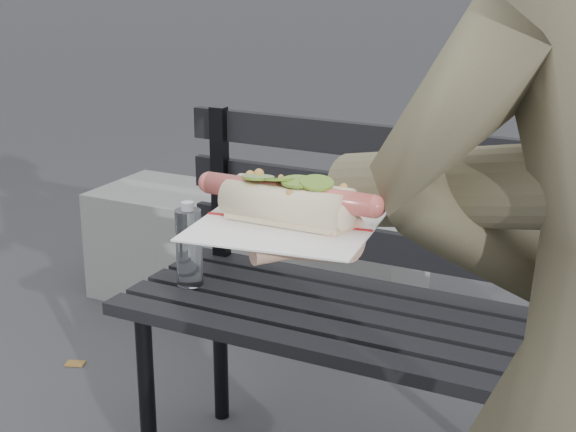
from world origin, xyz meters
name	(u,v)px	position (x,y,z in m)	size (l,w,h in m)	color
park_bench	(445,299)	(-0.09, 0.87, 0.52)	(1.50, 0.44, 0.88)	black
concrete_block	(252,256)	(-1.04, 1.67, 0.20)	(1.20, 0.40, 0.40)	slate
held_hotdog	(470,195)	(0.20, -0.03, 1.04)	(0.61, 0.30, 0.20)	brown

